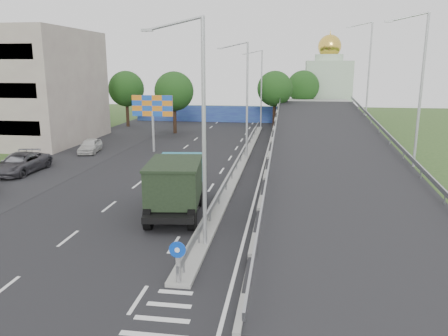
% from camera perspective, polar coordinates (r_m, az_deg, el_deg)
% --- Properties ---
extents(ground, '(160.00, 160.00, 0.00)m').
position_cam_1_polar(ground, '(15.54, -8.01, -18.90)').
color(ground, '#2D4C1E').
rests_on(ground, ground).
extents(road_surface, '(26.00, 90.00, 0.04)m').
position_cam_1_polar(road_surface, '(34.32, -3.51, -0.70)').
color(road_surface, black).
rests_on(road_surface, ground).
extents(parking_strip, '(8.00, 90.00, 0.05)m').
position_cam_1_polar(parking_strip, '(39.07, -22.52, 0.02)').
color(parking_strip, black).
rests_on(parking_strip, ground).
extents(median, '(1.00, 44.00, 0.20)m').
position_cam_1_polar(median, '(37.69, 2.20, 0.74)').
color(median, gray).
rests_on(median, ground).
extents(overpass_ramp, '(10.00, 50.00, 3.50)m').
position_cam_1_polar(overpass_ramp, '(37.33, 13.76, 2.83)').
color(overpass_ramp, gray).
rests_on(overpass_ramp, ground).
extents(median_guardrail, '(0.09, 44.00, 0.71)m').
position_cam_1_polar(median_guardrail, '(37.55, 2.21, 1.70)').
color(median_guardrail, gray).
rests_on(median_guardrail, median).
extents(sign_bollard, '(0.64, 0.23, 1.67)m').
position_cam_1_polar(sign_bollard, '(16.89, -6.02, -12.10)').
color(sign_bollard, black).
rests_on(sign_bollard, median).
extents(lamp_post_near, '(2.74, 0.18, 10.08)m').
position_cam_1_polar(lamp_post_near, '(19.13, -3.21, 5.91)').
color(lamp_post_near, '#B2B5B7').
rests_on(lamp_post_near, median).
extents(lamp_post_mid, '(2.74, 0.18, 10.08)m').
position_cam_1_polar(lamp_post_mid, '(38.85, 2.76, 9.62)').
color(lamp_post_mid, '#B2B5B7').
rests_on(lamp_post_mid, median).
extents(lamp_post_far, '(2.74, 0.18, 10.08)m').
position_cam_1_polar(lamp_post_far, '(58.76, 4.73, 10.80)').
color(lamp_post_far, '#B2B5B7').
rests_on(lamp_post_far, median).
extents(blue_wall, '(30.00, 0.50, 2.40)m').
position_cam_1_polar(blue_wall, '(65.45, 1.38, 7.03)').
color(blue_wall, navy).
rests_on(blue_wall, ground).
extents(church, '(7.00, 7.00, 13.80)m').
position_cam_1_polar(church, '(72.90, 13.38, 10.56)').
color(church, '#B2CCAD').
rests_on(church, ground).
extents(billboard, '(4.00, 0.24, 5.50)m').
position_cam_1_polar(billboard, '(42.79, -9.33, 7.61)').
color(billboard, '#B2B5B7').
rests_on(billboard, ground).
extents(tree_left_mid, '(4.80, 4.80, 7.60)m').
position_cam_1_polar(tree_left_mid, '(54.49, -6.54, 9.91)').
color(tree_left_mid, black).
rests_on(tree_left_mid, ground).
extents(tree_median_far, '(4.80, 4.80, 7.60)m').
position_cam_1_polar(tree_median_far, '(60.70, 6.65, 10.23)').
color(tree_median_far, black).
rests_on(tree_median_far, ground).
extents(tree_left_far, '(4.80, 4.80, 7.60)m').
position_cam_1_polar(tree_left_far, '(61.70, -12.65, 10.05)').
color(tree_left_far, black).
rests_on(tree_left_far, ground).
extents(tree_ramp_far, '(4.80, 4.80, 7.60)m').
position_cam_1_polar(tree_ramp_far, '(67.69, 10.30, 10.41)').
color(tree_ramp_far, black).
rests_on(tree_ramp_far, ground).
extents(dump_truck, '(3.47, 7.43, 3.16)m').
position_cam_1_polar(dump_truck, '(24.95, -6.19, -1.93)').
color(dump_truck, black).
rests_on(dump_truck, ground).
extents(parked_car_c, '(2.61, 5.59, 1.55)m').
position_cam_1_polar(parked_car_c, '(37.72, -25.04, 0.55)').
color(parked_car_c, '#3A393E').
rests_on(parked_car_c, ground).
extents(parked_car_d, '(2.91, 5.40, 1.49)m').
position_cam_1_polar(parked_car_d, '(38.10, -25.34, 0.59)').
color(parked_car_d, '#96969E').
rests_on(parked_car_d, ground).
extents(parked_car_e, '(2.29, 4.26, 1.38)m').
position_cam_1_polar(parked_car_e, '(44.19, -17.09, 2.79)').
color(parked_car_e, silver).
rests_on(parked_car_e, ground).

